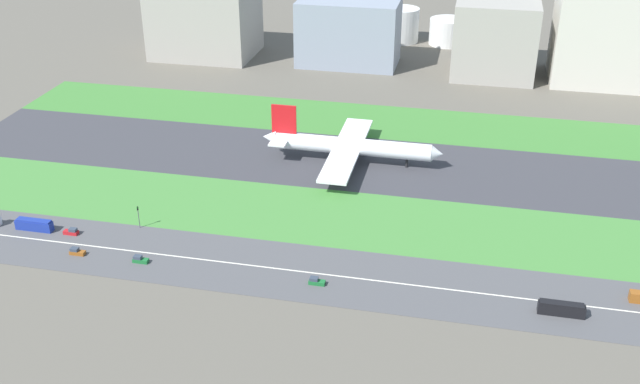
{
  "coord_description": "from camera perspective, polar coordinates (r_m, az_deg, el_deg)",
  "views": [
    {
      "loc": [
        47.15,
        -240.54,
        113.97
      ],
      "look_at": [
        2.57,
        -36.5,
        6.0
      ],
      "focal_mm": 42.02,
      "sensor_mm": 36.0,
      "label": 1
    }
  ],
  "objects": [
    {
      "name": "ground_plane",
      "position": [
        270.32,
        1.12,
        2.4
      ],
      "size": [
        800.0,
        800.0,
        0.0
      ],
      "primitive_type": "plane",
      "color": "#5B564C"
    },
    {
      "name": "runway",
      "position": [
        270.3,
        1.12,
        2.41
      ],
      "size": [
        280.0,
        46.0,
        0.1
      ],
      "primitive_type": "cube",
      "color": "#38383D",
      "rests_on": "ground_plane"
    },
    {
      "name": "grass_median_north",
      "position": [
        307.35,
        2.63,
        5.55
      ],
      "size": [
        280.0,
        36.0,
        0.1
      ],
      "primitive_type": "cube",
      "color": "#3D7A33",
      "rests_on": "ground_plane"
    },
    {
      "name": "grass_median_south",
      "position": [
        234.56,
        -0.85,
        -1.72
      ],
      "size": [
        280.0,
        36.0,
        0.1
      ],
      "primitive_type": "cube",
      "color": "#427F38",
      "rests_on": "ground_plane"
    },
    {
      "name": "highway",
      "position": [
        208.02,
        -2.85,
        -5.91
      ],
      "size": [
        280.0,
        28.0,
        0.1
      ],
      "primitive_type": "cube",
      "color": "#4C4C4F",
      "rests_on": "ground_plane"
    },
    {
      "name": "highway_centerline",
      "position": [
        207.99,
        -2.85,
        -5.89
      ],
      "size": [
        266.0,
        0.5,
        0.01
      ],
      "primitive_type": "cube",
      "color": "silver",
      "rests_on": "highway"
    },
    {
      "name": "airliner",
      "position": [
        266.95,
        2.13,
        3.52
      ],
      "size": [
        65.0,
        56.0,
        19.7
      ],
      "color": "white",
      "rests_on": "runway"
    },
    {
      "name": "car_1",
      "position": [
        224.85,
        -18.04,
        -4.35
      ],
      "size": [
        4.4,
        1.8,
        2.0
      ],
      "rotation": [
        0.0,
        0.0,
        3.14
      ],
      "color": "brown",
      "rests_on": "highway"
    },
    {
      "name": "car_2",
      "position": [
        201.34,
        -0.3,
        -6.82
      ],
      "size": [
        4.4,
        1.8,
        2.0
      ],
      "rotation": [
        0.0,
        0.0,
        3.14
      ],
      "color": "#19662D",
      "rests_on": "highway"
    },
    {
      "name": "car_0",
      "position": [
        235.54,
        -18.4,
        -2.89
      ],
      "size": [
        4.4,
        1.8,
        2.0
      ],
      "color": "#B2191E",
      "rests_on": "highway"
    },
    {
      "name": "bus_1",
      "position": [
        199.25,
        17.91,
        -8.46
      ],
      "size": [
        11.6,
        2.5,
        3.5
      ],
      "rotation": [
        0.0,
        0.0,
        3.14
      ],
      "color": "black",
      "rests_on": "highway"
    },
    {
      "name": "car_3",
      "position": [
        216.35,
        -13.56,
        -5.02
      ],
      "size": [
        4.4,
        1.8,
        2.0
      ],
      "rotation": [
        0.0,
        0.0,
        3.14
      ],
      "color": "#19662D",
      "rests_on": "highway"
    },
    {
      "name": "bus_0",
      "position": [
        241.22,
        -20.94,
        -2.35
      ],
      "size": [
        11.6,
        2.5,
        3.5
      ],
      "color": "navy",
      "rests_on": "highway"
    },
    {
      "name": "traffic_light",
      "position": [
        231.81,
        -13.66,
        -1.75
      ],
      "size": [
        0.36,
        0.5,
        7.2
      ],
      "color": "#4C4C51",
      "rests_on": "highway"
    },
    {
      "name": "terminal_building",
      "position": [
        391.51,
        -8.8,
        13.19
      ],
      "size": [
        49.86,
        38.74,
        40.6
      ],
      "primitive_type": "cube",
      "color": "#9E998E",
      "rests_on": "ground_plane"
    },
    {
      "name": "hangar_building",
      "position": [
        373.28,
        2.19,
        12.06
      ],
      "size": [
        48.47,
        28.37,
        31.49
      ],
      "primitive_type": "cube",
      "color": "gray",
      "rests_on": "ground_plane"
    },
    {
      "name": "office_tower",
      "position": [
        367.46,
        13.19,
        11.43
      ],
      "size": [
        37.76,
        39.3,
        35.23
      ],
      "primitive_type": "cube",
      "color": "#9E998E",
      "rests_on": "ground_plane"
    },
    {
      "name": "cargo_warehouse",
      "position": [
        371.24,
        21.57,
        11.02
      ],
      "size": [
        53.84,
        37.31,
        42.8
      ],
      "primitive_type": "cube",
      "color": "beige",
      "rests_on": "ground_plane"
    },
    {
      "name": "fuel_tank_west",
      "position": [
        419.46,
        2.12,
        12.73
      ],
      "size": [
        22.79,
        22.79,
        16.65
      ],
      "primitive_type": "cylinder",
      "color": "silver",
      "rests_on": "ground_plane"
    },
    {
      "name": "fuel_tank_centre",
      "position": [
        415.29,
        6.18,
        12.54
      ],
      "size": [
        19.19,
        19.19,
        17.98
      ],
      "primitive_type": "cylinder",
      "color": "silver",
      "rests_on": "ground_plane"
    },
    {
      "name": "fuel_tank_east",
      "position": [
        414.02,
        9.74,
        11.95
      ],
      "size": [
        20.15,
        20.15,
        13.56
      ],
      "primitive_type": "cylinder",
      "color": "silver",
      "rests_on": "ground_plane"
    }
  ]
}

